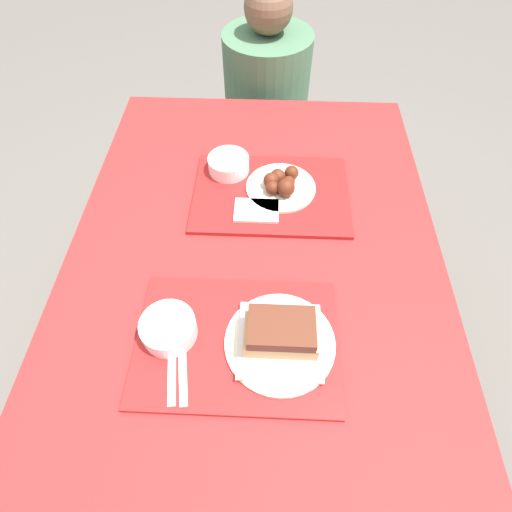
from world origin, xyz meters
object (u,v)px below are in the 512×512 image
tray_far (271,194)px  bowl_coleslaw_near (168,328)px  brisket_sandwich_plate (280,337)px  person_seated_across (267,86)px  wings_plate_far (281,184)px  bowl_coleslaw_far (229,163)px  tray_near (237,342)px

tray_far → bowl_coleslaw_near: bearing=-115.4°
brisket_sandwich_plate → person_seated_across: (-0.06, 1.15, -0.12)m
brisket_sandwich_plate → person_seated_across: person_seated_across is taller
tray_far → bowl_coleslaw_near: 0.49m
bowl_coleslaw_near → person_seated_across: person_seated_across is taller
bowl_coleslaw_near → wings_plate_far: bearing=62.5°
tray_far → wings_plate_far: bearing=26.7°
bowl_coleslaw_near → bowl_coleslaw_far: (0.08, 0.53, 0.00)m
tray_near → bowl_coleslaw_near: bearing=175.7°
bowl_coleslaw_near → bowl_coleslaw_far: size_ratio=1.00×
tray_near → brisket_sandwich_plate: brisket_sandwich_plate is taller
bowl_coleslaw_near → brisket_sandwich_plate: bearing=-3.3°
bowl_coleslaw_far → person_seated_across: person_seated_across is taller
brisket_sandwich_plate → person_seated_across: bearing=92.8°
tray_near → brisket_sandwich_plate: size_ratio=1.84×
brisket_sandwich_plate → bowl_coleslaw_far: brisket_sandwich_plate is taller
tray_near → tray_far: (0.06, 0.45, 0.00)m
brisket_sandwich_plate → bowl_coleslaw_near: bearing=176.7°
tray_near → brisket_sandwich_plate: 0.10m
brisket_sandwich_plate → wings_plate_far: bearing=90.1°
tray_far → wings_plate_far: size_ratio=2.22×
brisket_sandwich_plate → tray_near: bearing=178.4°
bowl_coleslaw_far → tray_far: bearing=-34.6°
wings_plate_far → person_seated_across: 0.69m
tray_far → person_seated_across: 0.70m
brisket_sandwich_plate → wings_plate_far: brisket_sandwich_plate is taller
bowl_coleslaw_near → bowl_coleslaw_far: same height
tray_near → wings_plate_far: bearing=79.0°
bowl_coleslaw_far → person_seated_across: 0.63m
wings_plate_far → person_seated_across: size_ratio=0.31×
tray_far → person_seated_across: (-0.03, 0.69, -0.08)m
tray_near → bowl_coleslaw_near: size_ratio=3.66×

